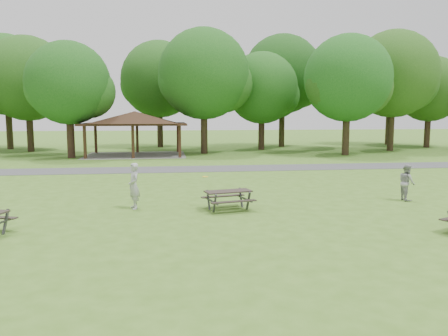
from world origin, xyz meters
TOP-DOWN VIEW (x-y plane):
  - ground at (0.00, 0.00)m, footprint 160.00×160.00m
  - asphalt_path at (0.00, 14.00)m, footprint 120.00×3.20m
  - pavilion at (-4.00, 24.00)m, footprint 8.60×7.01m
  - tree_row_c at (-13.90, 29.03)m, footprint 8.19×7.80m
  - tree_row_d at (-8.92, 22.53)m, footprint 6.93×6.60m
  - tree_row_e at (2.10, 25.03)m, footprint 8.40×8.00m
  - tree_row_f at (8.09, 28.53)m, footprint 7.35×7.00m
  - tree_row_g at (14.09, 22.03)m, footprint 7.77×7.40m
  - tree_row_h at (20.10, 25.53)m, footprint 8.61×8.20m
  - tree_row_i at (26.08, 29.03)m, footprint 7.14×6.80m
  - tree_deep_a at (-16.90, 32.53)m, footprint 8.40×8.00m
  - tree_deep_b at (-1.90, 33.03)m, footprint 8.40×8.00m
  - tree_deep_c at (11.10, 32.03)m, footprint 8.82×8.40m
  - tree_deep_d at (24.10, 33.53)m, footprint 8.40×8.00m
  - picnic_table_middle at (0.87, 1.85)m, footprint 1.98×1.72m
  - frisbee_in_flight at (0.08, 2.53)m, footprint 0.30×0.30m
  - frisbee_thrower at (-2.61, 2.50)m, footprint 0.61×0.74m
  - frisbee_catcher at (8.41, 2.63)m, footprint 0.61×0.76m

SIDE VIEW (x-z plane):
  - ground at x=0.00m, z-range 0.00..0.00m
  - asphalt_path at x=0.00m, z-range 0.00..0.02m
  - picnic_table_middle at x=0.87m, z-range 0.18..0.92m
  - frisbee_catcher at x=8.41m, z-range 0.00..1.50m
  - frisbee_thrower at x=-2.61m, z-range 0.00..1.73m
  - frisbee_in_flight at x=0.08m, z-range 1.16..1.17m
  - pavilion at x=-4.00m, z-range 1.18..4.94m
  - tree_row_d at x=-8.92m, z-range 1.13..10.41m
  - tree_row_f at x=8.09m, z-range 1.06..10.62m
  - tree_row_i at x=26.08m, z-range 1.15..10.67m
  - tree_row_g at x=14.09m, z-range 1.20..11.46m
  - tree_row_c at x=-13.90m, z-range 1.20..11.87m
  - tree_row_e at x=2.10m, z-range 1.27..12.29m
  - tree_deep_b at x=-1.90m, z-range 1.32..12.45m
  - tree_row_h at x=20.10m, z-range 1.34..12.71m
  - tree_deep_d at x=24.10m, z-range 1.39..12.66m
  - tree_deep_a at x=-16.90m, z-range 1.44..12.82m
  - tree_deep_c at x=11.10m, z-range 1.49..13.39m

